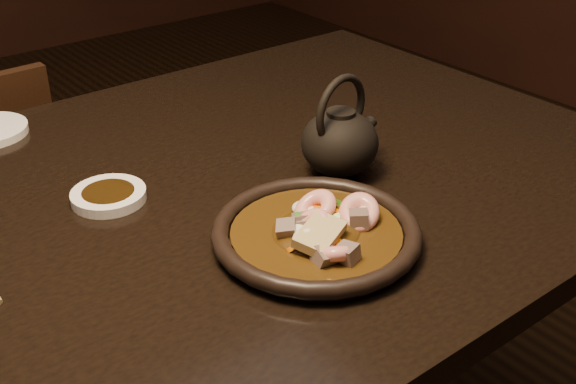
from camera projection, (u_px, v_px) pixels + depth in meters
table at (131, 265)px, 1.01m from camera, size 1.60×0.90×0.75m
plate at (316, 234)px, 0.92m from camera, size 0.27×0.27×0.03m
stirfry at (320, 231)px, 0.91m from camera, size 0.16×0.15×0.06m
soy_dish at (109, 196)px, 1.01m from camera, size 0.11×0.11×0.01m
teapot at (340, 139)px, 1.05m from camera, size 0.14×0.11×0.15m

